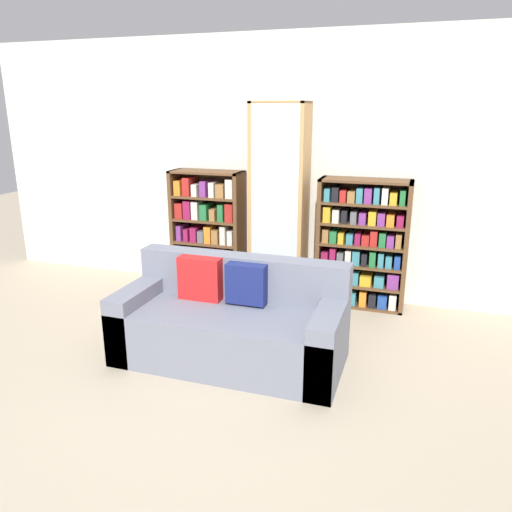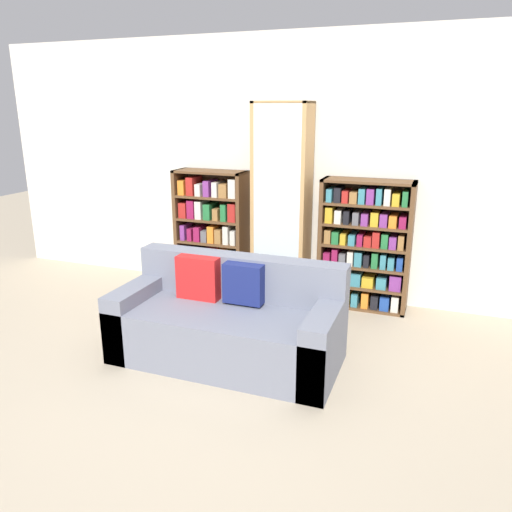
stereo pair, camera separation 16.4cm
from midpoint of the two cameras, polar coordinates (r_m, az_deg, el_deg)
ground_plane at (r=3.73m, az=-7.54°, el=-15.38°), size 16.00×16.00×0.00m
wall_back at (r=5.34m, az=2.68°, el=9.95°), size 7.15×0.06×2.70m
couch at (r=4.05m, az=-4.01°, el=-7.82°), size 1.79×0.82×0.80m
bookshelf_left at (r=5.56m, az=-6.32°, el=2.73°), size 0.79×0.32×1.32m
display_cabinet at (r=5.18m, az=1.78°, el=5.94°), size 0.56×0.36×2.03m
bookshelf_right at (r=5.11m, az=11.17°, el=1.20°), size 0.89×0.32×1.30m
wine_bottle at (r=4.91m, az=4.18°, el=-5.11°), size 0.08×0.08×0.38m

